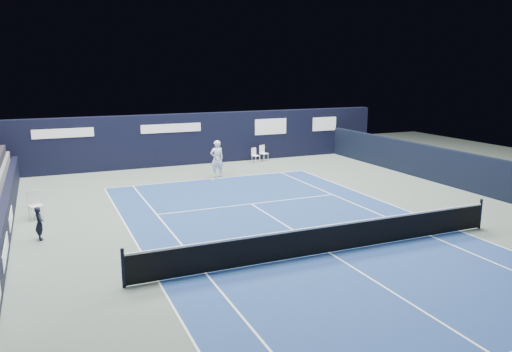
# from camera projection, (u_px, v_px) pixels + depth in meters

# --- Properties ---
(ground) EXTENTS (48.00, 48.00, 0.00)m
(ground) POSITION_uv_depth(u_px,v_px,m) (300.00, 234.00, 17.64)
(ground) COLOR #526157
(ground) RESTS_ON ground
(court_surface) EXTENTS (10.97, 23.77, 0.01)m
(court_surface) POSITION_uv_depth(u_px,v_px,m) (329.00, 253.00, 15.85)
(court_surface) COLOR navy
(court_surface) RESTS_ON ground
(enclosure_wall_right) EXTENTS (0.30, 22.00, 1.80)m
(enclosure_wall_right) POSITION_uv_depth(u_px,v_px,m) (446.00, 167.00, 25.12)
(enclosure_wall_right) COLOR black
(enclosure_wall_right) RESTS_ON ground
(folding_chair_back_a) EXTENTS (0.51, 0.51, 0.91)m
(folding_chair_back_a) POSITION_uv_depth(u_px,v_px,m) (255.00, 154.00, 31.20)
(folding_chair_back_a) COLOR white
(folding_chair_back_a) RESTS_ON ground
(folding_chair_back_b) EXTENTS (0.55, 0.54, 0.99)m
(folding_chair_back_b) POSITION_uv_depth(u_px,v_px,m) (263.00, 152.00, 31.75)
(folding_chair_back_b) COLOR white
(folding_chair_back_b) RESTS_ON ground
(line_judge_chair) EXTENTS (0.59, 0.58, 1.09)m
(line_judge_chair) POSITION_uv_depth(u_px,v_px,m) (35.00, 203.00, 19.46)
(line_judge_chair) COLOR silver
(line_judge_chair) RESTS_ON ground
(line_judge) EXTENTS (0.36, 0.47, 1.16)m
(line_judge) POSITION_uv_depth(u_px,v_px,m) (39.00, 223.00, 16.96)
(line_judge) COLOR black
(line_judge) RESTS_ON ground
(court_markings) EXTENTS (11.03, 23.83, 0.00)m
(court_markings) POSITION_uv_depth(u_px,v_px,m) (329.00, 253.00, 15.85)
(court_markings) COLOR white
(court_markings) RESTS_ON court_surface
(tennis_net) EXTENTS (12.90, 0.10, 1.10)m
(tennis_net) POSITION_uv_depth(u_px,v_px,m) (330.00, 238.00, 15.74)
(tennis_net) COLOR black
(tennis_net) RESTS_ON ground
(back_sponsor_wall) EXTENTS (26.00, 0.63, 3.10)m
(back_sponsor_wall) POSITION_uv_depth(u_px,v_px,m) (187.00, 139.00, 30.33)
(back_sponsor_wall) COLOR black
(back_sponsor_wall) RESTS_ON ground
(side_barrier_left) EXTENTS (0.33, 22.00, 1.20)m
(side_barrier_left) POSITION_uv_depth(u_px,v_px,m) (5.00, 219.00, 17.39)
(side_barrier_left) COLOR black
(side_barrier_left) RESTS_ON ground
(tennis_player) EXTENTS (0.74, 0.86, 2.00)m
(tennis_player) POSITION_uv_depth(u_px,v_px,m) (217.00, 159.00, 26.82)
(tennis_player) COLOR white
(tennis_player) RESTS_ON ground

